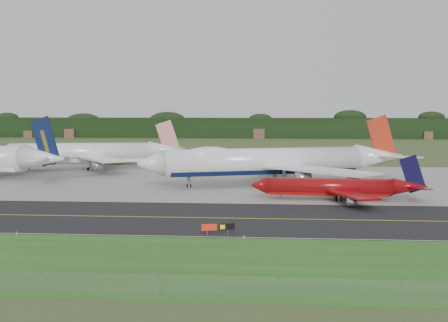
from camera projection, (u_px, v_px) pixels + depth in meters
ground at (243, 214)px, 109.73m from camera, size 600.00×600.00×0.00m
grass_verge at (228, 264)px, 74.98m from camera, size 400.00×30.00×0.01m
taxiway at (242, 218)px, 105.76m from camera, size 400.00×32.00×0.02m
apron at (254, 180)px, 160.35m from camera, size 400.00×78.00×0.01m
taxiway_centreline at (242, 218)px, 105.75m from camera, size 400.00×0.40×0.00m
taxiway_edge_line at (236, 237)px, 90.37m from camera, size 400.00×0.25×0.00m
perimeter_fence at (218, 286)px, 61.98m from camera, size 320.00×0.10×320.00m
horizon_treeline at (267, 129)px, 381.01m from camera, size 700.00×25.00×12.00m
jet_ba_747 at (274, 161)px, 149.96m from camera, size 65.37×52.63×16.97m
jet_red_737 at (338, 187)px, 125.92m from camera, size 35.17×28.65×9.50m
jet_star_tail at (91, 153)px, 187.17m from camera, size 56.51×46.69×14.94m
taxiway_sign at (218, 227)px, 92.01m from camera, size 4.86×1.53×1.67m
edge_marker_left at (17, 233)px, 92.08m from camera, size 0.16×0.16×0.50m
edge_marker_center at (244, 237)px, 89.26m from camera, size 0.16×0.16×0.50m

